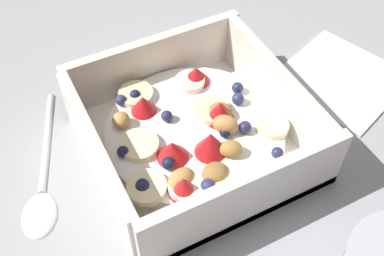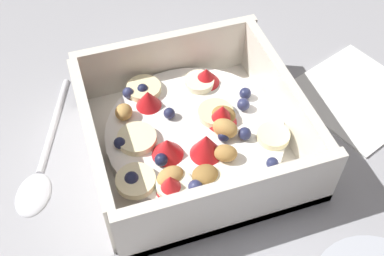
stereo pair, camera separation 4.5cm
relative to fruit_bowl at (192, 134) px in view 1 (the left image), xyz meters
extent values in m
plane|color=#9E9EA3|center=(0.00, -0.01, -0.02)|extent=(2.40, 2.40, 0.00)
cube|color=white|center=(0.00, 0.00, -0.02)|extent=(0.20, 0.20, 0.01)
cube|color=white|center=(0.00, -0.09, 0.01)|extent=(0.20, 0.01, 0.07)
cube|color=white|center=(0.00, 0.09, 0.01)|extent=(0.20, 0.01, 0.07)
cube|color=white|center=(-0.09, 0.00, 0.01)|extent=(0.01, 0.18, 0.07)
cube|color=white|center=(0.09, 0.00, 0.01)|extent=(0.01, 0.18, 0.07)
cylinder|color=white|center=(0.00, 0.00, 0.00)|extent=(0.17, 0.17, 0.02)
cylinder|color=#F4EAB7|center=(0.05, 0.00, 0.01)|extent=(0.05, 0.05, 0.01)
cylinder|color=beige|center=(-0.03, -0.01, 0.01)|extent=(0.04, 0.04, 0.01)
cylinder|color=beige|center=(-0.07, 0.03, 0.01)|extent=(0.04, 0.04, 0.01)
cylinder|color=#F4EAB7|center=(0.06, 0.04, 0.01)|extent=(0.04, 0.04, 0.01)
cylinder|color=#F7EFC6|center=(0.03, 0.06, 0.01)|extent=(0.04, 0.04, 0.01)
cylinder|color=#F7EFC6|center=(0.00, 0.07, 0.01)|extent=(0.04, 0.04, 0.01)
cylinder|color=beige|center=(0.03, -0.07, 0.01)|extent=(0.04, 0.04, 0.01)
cylinder|color=#F7EFC6|center=(-0.03, -0.06, 0.01)|extent=(0.03, 0.03, 0.01)
cone|color=red|center=(0.00, 0.03, 0.02)|extent=(0.04, 0.04, 0.03)
cone|color=red|center=(0.03, 0.02, 0.02)|extent=(0.04, 0.04, 0.02)
cone|color=red|center=(0.03, -0.04, 0.01)|extent=(0.04, 0.04, 0.02)
cone|color=red|center=(-0.03, 0.00, 0.02)|extent=(0.04, 0.04, 0.02)
cone|color=red|center=(0.04, 0.06, 0.02)|extent=(0.03, 0.03, 0.02)
cone|color=red|center=(-0.03, -0.06, 0.01)|extent=(0.04, 0.04, 0.02)
sphere|color=#191E3D|center=(0.04, 0.03, 0.01)|extent=(0.01, 0.01, 0.01)
sphere|color=navy|center=(0.02, 0.06, 0.01)|extent=(0.01, 0.01, 0.01)
sphere|color=#191E3D|center=(-0.02, 0.02, 0.01)|extent=(0.01, 0.01, 0.01)
sphere|color=#23284C|center=(0.02, -0.02, 0.01)|extent=(0.01, 0.01, 0.01)
sphere|color=#23284C|center=(-0.05, 0.06, 0.01)|extent=(0.01, 0.01, 0.01)
sphere|color=#191E3D|center=(0.03, -0.06, 0.01)|extent=(0.01, 0.01, 0.01)
sphere|color=#191E3D|center=(0.07, 0.00, 0.01)|extent=(0.01, 0.01, 0.01)
sphere|color=#191E3D|center=(0.07, 0.04, 0.01)|extent=(0.01, 0.01, 0.01)
sphere|color=navy|center=(-0.06, -0.01, 0.01)|extent=(0.01, 0.01, 0.01)
sphere|color=navy|center=(0.05, -0.06, 0.01)|extent=(0.01, 0.01, 0.01)
sphere|color=#23284C|center=(-0.04, 0.02, 0.01)|extent=(0.01, 0.01, 0.01)
sphere|color=#23284C|center=(-0.06, -0.03, 0.01)|extent=(0.01, 0.01, 0.01)
ellipsoid|color=tan|center=(0.04, 0.05, 0.01)|extent=(0.03, 0.02, 0.01)
ellipsoid|color=olive|center=(0.01, 0.06, 0.01)|extent=(0.02, 0.02, 0.01)
ellipsoid|color=tan|center=(-0.03, 0.01, 0.01)|extent=(0.03, 0.03, 0.02)
ellipsoid|color=olive|center=(-0.03, 0.00, 0.01)|extent=(0.03, 0.03, 0.01)
ellipsoid|color=#AD7F42|center=(-0.02, 0.04, 0.01)|extent=(0.03, 0.02, 0.02)
ellipsoid|color=tan|center=(0.06, -0.04, 0.01)|extent=(0.02, 0.02, 0.02)
ellipsoid|color=silver|center=(0.16, 0.01, -0.02)|extent=(0.05, 0.06, 0.01)
cylinder|color=silver|center=(0.13, -0.08, -0.02)|extent=(0.05, 0.12, 0.01)
cube|color=white|center=(-0.19, -0.01, -0.02)|extent=(0.15, 0.15, 0.01)
camera|label=1|loc=(0.13, 0.26, 0.35)|focal=44.67mm
camera|label=2|loc=(0.09, 0.28, 0.35)|focal=44.67mm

